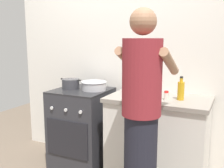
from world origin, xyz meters
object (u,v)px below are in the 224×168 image
object	(u,v)px
utensil_crock	(143,83)
spice_bottle	(166,95)
stove_range	(82,128)
person	(141,120)
mixing_bowl	(94,85)
oil_bottle	(181,90)
pot	(71,84)

from	to	relation	value
utensil_crock	spice_bottle	xyz separation A→B (m)	(0.31, -0.25, -0.05)
stove_range	person	bearing A→B (deg)	-34.16
mixing_bowl	oil_bottle	distance (m)	0.98
pot	mixing_bowl	size ratio (longest dim) A/B	0.92
spice_bottle	person	bearing A→B (deg)	-94.84
person	mixing_bowl	bearing A→B (deg)	139.58
pot	utensil_crock	world-z (taller)	utensil_crock
stove_range	spice_bottle	size ratio (longest dim) A/B	10.63
utensil_crock	spice_bottle	distance (m)	0.40
oil_bottle	person	distance (m)	0.66
spice_bottle	person	distance (m)	0.58
stove_range	pot	xyz separation A→B (m)	(-0.14, -0.00, 0.51)
mixing_bowl	utensil_crock	xyz separation A→B (m)	(0.54, 0.14, 0.04)
stove_range	utensil_crock	size ratio (longest dim) A/B	2.92
spice_bottle	oil_bottle	world-z (taller)	oil_bottle
utensil_crock	spice_bottle	size ratio (longest dim) A/B	3.64
spice_bottle	mixing_bowl	bearing A→B (deg)	172.61
mixing_bowl	person	bearing A→B (deg)	-40.42
oil_bottle	person	xyz separation A→B (m)	(-0.17, -0.62, -0.13)
stove_range	oil_bottle	size ratio (longest dim) A/B	4.00
stove_range	mixing_bowl	world-z (taller)	mixing_bowl
pot	mixing_bowl	world-z (taller)	pot
stove_range	pot	distance (m)	0.53
oil_bottle	pot	bearing A→B (deg)	179.11
pot	person	world-z (taller)	person
spice_bottle	person	size ratio (longest dim) A/B	0.05
pot	oil_bottle	distance (m)	1.26
pot	mixing_bowl	xyz separation A→B (m)	(0.28, 0.04, -0.00)
mixing_bowl	person	xyz separation A→B (m)	(0.80, -0.68, -0.09)
utensil_crock	pot	bearing A→B (deg)	-167.42
spice_bottle	person	world-z (taller)	person
utensil_crock	person	world-z (taller)	person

